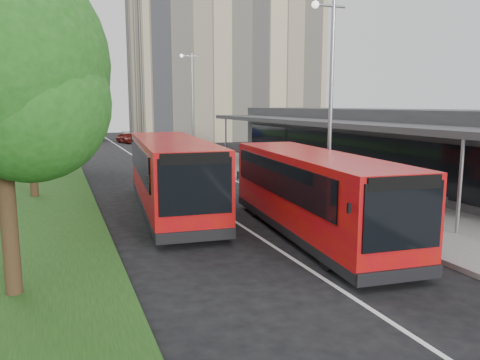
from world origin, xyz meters
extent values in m
plane|color=black|center=(0.00, 0.00, 0.00)|extent=(120.00, 120.00, 0.00)
cube|color=slate|center=(6.00, 20.00, 0.07)|extent=(5.00, 80.00, 0.15)
cube|color=#1C3F14|center=(-7.00, 20.00, 0.05)|extent=(5.00, 80.00, 0.10)
cube|color=silver|center=(0.00, 15.00, 0.01)|extent=(0.12, 70.00, 0.01)
cube|color=silver|center=(3.30, -2.00, 0.01)|extent=(0.12, 2.00, 0.01)
cube|color=silver|center=(3.30, 4.00, 0.01)|extent=(0.12, 2.00, 0.01)
cube|color=silver|center=(3.30, 10.00, 0.01)|extent=(0.12, 2.00, 0.01)
cube|color=silver|center=(3.30, 16.00, 0.01)|extent=(0.12, 2.00, 0.01)
cube|color=silver|center=(3.30, 22.00, 0.01)|extent=(0.12, 2.00, 0.01)
cube|color=silver|center=(3.30, 28.00, 0.01)|extent=(0.12, 2.00, 0.01)
cube|color=silver|center=(3.30, 34.00, 0.01)|extent=(0.12, 2.00, 0.01)
cube|color=silver|center=(3.30, 40.00, 0.01)|extent=(0.12, 2.00, 0.01)
cube|color=silver|center=(3.30, 46.00, 0.01)|extent=(0.12, 2.00, 0.01)
cube|color=tan|center=(14.00, 42.00, 9.00)|extent=(22.00, 12.00, 18.00)
cube|color=#2F2F32|center=(11.00, 8.00, 2.00)|extent=(5.00, 26.00, 4.00)
cube|color=black|center=(8.48, 8.00, 1.60)|extent=(0.06, 24.00, 2.20)
cube|color=#2F2F32|center=(7.20, 8.00, 3.30)|extent=(2.80, 26.00, 0.25)
cylinder|color=gray|center=(5.90, -3.00, 1.65)|extent=(0.12, 0.12, 3.30)
cylinder|color=gray|center=(5.90, 19.00, 1.65)|extent=(0.12, 0.12, 3.30)
cylinder|color=#372716|center=(-7.00, -3.00, 1.81)|extent=(0.36, 0.36, 3.62)
sphere|color=#1B4D14|center=(-6.40, -3.40, 4.28)|extent=(3.29, 3.29, 3.29)
cylinder|color=#372716|center=(-7.00, 9.00, 2.21)|extent=(0.36, 0.36, 4.42)
sphere|color=#1B4D14|center=(-7.00, 9.00, 6.23)|extent=(5.62, 5.62, 5.62)
sphere|color=#1B4D14|center=(-6.40, 8.60, 5.22)|extent=(4.02, 4.02, 4.02)
sphere|color=#1B4D14|center=(-7.50, 9.50, 5.52)|extent=(4.42, 4.42, 4.42)
cylinder|color=#372716|center=(-7.00, 21.00, 1.96)|extent=(0.36, 0.36, 3.92)
sphere|color=#1B4D14|center=(-7.00, 21.00, 5.52)|extent=(4.99, 4.99, 4.99)
sphere|color=#1B4D14|center=(-6.40, 20.60, 4.63)|extent=(3.56, 3.56, 3.56)
sphere|color=#1B4D14|center=(-7.50, 21.50, 4.90)|extent=(3.92, 3.92, 3.92)
cylinder|color=gray|center=(4.20, 2.00, 4.15)|extent=(0.16, 0.16, 8.00)
cylinder|color=gray|center=(4.00, 2.00, 7.95)|extent=(1.40, 0.10, 0.10)
sphere|color=silver|center=(3.40, 2.00, 7.95)|extent=(0.28, 0.28, 0.28)
cylinder|color=gray|center=(4.20, 22.00, 4.15)|extent=(0.16, 0.16, 8.00)
cylinder|color=gray|center=(4.00, 22.00, 7.95)|extent=(1.40, 0.10, 0.10)
sphere|color=silver|center=(3.40, 22.00, 7.95)|extent=(0.28, 0.28, 0.28)
cube|color=#B01509|center=(1.68, -1.09, 1.51)|extent=(3.12, 9.63, 2.39)
cube|color=black|center=(1.68, -1.09, 0.34)|extent=(3.14, 9.65, 0.27)
cube|color=black|center=(1.24, -5.82, 1.76)|extent=(2.02, 0.24, 1.58)
cube|color=black|center=(2.12, 3.63, 1.89)|extent=(1.98, 0.23, 1.17)
cube|color=black|center=(0.57, -0.72, 1.94)|extent=(0.80, 8.08, 1.08)
cube|color=black|center=(2.85, -0.93, 1.94)|extent=(0.80, 8.08, 1.08)
cube|color=black|center=(1.24, -5.83, 0.36)|extent=(2.25, 0.29, 0.32)
cube|color=black|center=(1.24, -5.83, 2.52)|extent=(1.89, 0.21, 0.32)
cube|color=black|center=(0.01, -5.51, 1.98)|extent=(0.09, 0.09, 0.23)
cube|color=black|center=(2.52, -5.74, 1.98)|extent=(0.09, 0.09, 0.23)
cylinder|color=black|center=(0.46, -4.06, 0.41)|extent=(0.34, 0.83, 0.81)
cylinder|color=black|center=(2.34, -4.23, 0.41)|extent=(0.34, 0.83, 0.81)
cylinder|color=black|center=(1.02, 2.04, 0.41)|extent=(0.34, 0.83, 0.81)
cylinder|color=black|center=(2.91, 1.87, 0.41)|extent=(0.34, 0.83, 0.81)
cube|color=#B01509|center=(-1.76, 4.01, 1.62)|extent=(3.34, 10.33, 2.56)
cube|color=black|center=(-1.76, 4.01, 0.37)|extent=(3.36, 10.35, 0.29)
cube|color=black|center=(-2.23, -1.06, 1.88)|extent=(2.17, 0.25, 1.69)
cube|color=black|center=(-1.29, 9.08, 2.03)|extent=(2.12, 0.25, 1.26)
cube|color=black|center=(-2.95, 4.41, 2.08)|extent=(0.85, 8.66, 1.16)
cube|color=black|center=(-0.51, 4.18, 2.08)|extent=(0.85, 8.66, 1.16)
cube|color=black|center=(-2.23, -1.07, 0.39)|extent=(2.41, 0.30, 0.34)
cube|color=black|center=(-2.23, -1.07, 2.71)|extent=(2.02, 0.23, 0.34)
cube|color=black|center=(-3.55, -0.73, 2.13)|extent=(0.09, 0.09, 0.24)
cube|color=black|center=(-0.86, -0.97, 2.13)|extent=(0.09, 0.09, 0.24)
cylinder|color=black|center=(-3.07, 0.83, 0.43)|extent=(0.37, 0.89, 0.87)
cylinder|color=black|center=(-1.05, 0.64, 0.43)|extent=(0.37, 0.89, 0.87)
cylinder|color=black|center=(-2.47, 7.37, 0.43)|extent=(0.37, 0.89, 0.87)
cylinder|color=black|center=(-0.45, 7.19, 0.43)|extent=(0.37, 0.89, 0.87)
cylinder|color=#351E15|center=(4.99, 9.49, 0.63)|extent=(0.66, 0.66, 0.95)
cylinder|color=#E7AD0C|center=(5.41, 16.87, 0.62)|extent=(0.19, 0.19, 0.94)
imported|color=#5C130D|center=(1.38, 38.93, 0.59)|extent=(2.30, 3.69, 1.17)
imported|color=navy|center=(-1.47, 43.77, 0.60)|extent=(2.06, 3.86, 1.21)
camera|label=1|loc=(-5.93, -14.02, 4.25)|focal=35.00mm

